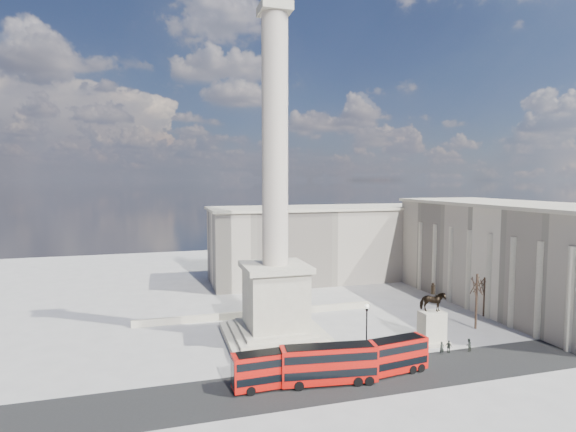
{
  "coord_description": "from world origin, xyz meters",
  "views": [
    {
      "loc": [
        -15.55,
        -55.13,
        22.52
      ],
      "look_at": [
        1.17,
        2.59,
        17.74
      ],
      "focal_mm": 28.0,
      "sensor_mm": 36.0,
      "label": 1
    }
  ],
  "objects_px": {
    "pedestrian_walking": "(442,348)",
    "red_bus_b": "(329,364)",
    "equestrian_statue": "(432,323)",
    "pedestrian_standing": "(469,345)",
    "red_bus_a": "(279,368)",
    "victorian_lamp": "(367,327)",
    "red_bus_c": "(388,356)",
    "pedestrian_crossing": "(449,347)",
    "nelsons_column": "(275,249)"
  },
  "relations": [
    {
      "from": "red_bus_c",
      "to": "victorian_lamp",
      "type": "height_order",
      "value": "victorian_lamp"
    },
    {
      "from": "red_bus_c",
      "to": "pedestrian_standing",
      "type": "xyz_separation_m",
      "value": [
        13.72,
        3.34,
        -1.29
      ]
    },
    {
      "from": "red_bus_c",
      "to": "pedestrian_crossing",
      "type": "height_order",
      "value": "red_bus_c"
    },
    {
      "from": "equestrian_statue",
      "to": "pedestrian_standing",
      "type": "height_order",
      "value": "equestrian_statue"
    },
    {
      "from": "red_bus_b",
      "to": "pedestrian_walking",
      "type": "bearing_deg",
      "value": 19.42
    },
    {
      "from": "red_bus_a",
      "to": "equestrian_statue",
      "type": "distance_m",
      "value": 24.54
    },
    {
      "from": "nelsons_column",
      "to": "equestrian_statue",
      "type": "relative_size",
      "value": 5.82
    },
    {
      "from": "red_bus_a",
      "to": "pedestrian_standing",
      "type": "distance_m",
      "value": 26.83
    },
    {
      "from": "victorian_lamp",
      "to": "pedestrian_walking",
      "type": "distance_m",
      "value": 10.66
    },
    {
      "from": "red_bus_b",
      "to": "red_bus_c",
      "type": "xyz_separation_m",
      "value": [
        7.37,
        0.35,
        -0.12
      ]
    },
    {
      "from": "red_bus_a",
      "to": "pedestrian_walking",
      "type": "height_order",
      "value": "red_bus_a"
    },
    {
      "from": "nelsons_column",
      "to": "pedestrian_standing",
      "type": "xyz_separation_m",
      "value": [
        23.32,
        -11.5,
        -12.04
      ]
    },
    {
      "from": "red_bus_b",
      "to": "victorian_lamp",
      "type": "xyz_separation_m",
      "value": [
        7.0,
        5.12,
        1.89
      ]
    },
    {
      "from": "pedestrian_crossing",
      "to": "red_bus_b",
      "type": "bearing_deg",
      "value": 75.92
    },
    {
      "from": "pedestrian_walking",
      "to": "pedestrian_crossing",
      "type": "xyz_separation_m",
      "value": [
        1.25,
        0.28,
        -0.04
      ]
    },
    {
      "from": "red_bus_a",
      "to": "red_bus_b",
      "type": "distance_m",
      "value": 5.63
    },
    {
      "from": "red_bus_c",
      "to": "pedestrian_walking",
      "type": "distance_m",
      "value": 10.3
    },
    {
      "from": "nelsons_column",
      "to": "red_bus_c",
      "type": "height_order",
      "value": "nelsons_column"
    },
    {
      "from": "pedestrian_standing",
      "to": "red_bus_c",
      "type": "bearing_deg",
      "value": 2.09
    },
    {
      "from": "red_bus_a",
      "to": "pedestrian_crossing",
      "type": "distance_m",
      "value": 24.08
    },
    {
      "from": "red_bus_c",
      "to": "pedestrian_crossing",
      "type": "xyz_separation_m",
      "value": [
        10.91,
        3.62,
        -1.33
      ]
    },
    {
      "from": "red_bus_b",
      "to": "victorian_lamp",
      "type": "relative_size",
      "value": 1.55
    },
    {
      "from": "nelsons_column",
      "to": "equestrian_statue",
      "type": "bearing_deg",
      "value": -20.79
    },
    {
      "from": "victorian_lamp",
      "to": "red_bus_c",
      "type": "bearing_deg",
      "value": -85.59
    },
    {
      "from": "nelsons_column",
      "to": "victorian_lamp",
      "type": "relative_size",
      "value": 7.02
    },
    {
      "from": "red_bus_a",
      "to": "equestrian_statue",
      "type": "xyz_separation_m",
      "value": [
        23.61,
        6.64,
        0.85
      ]
    },
    {
      "from": "nelsons_column",
      "to": "victorian_lamp",
      "type": "distance_m",
      "value": 16.21
    },
    {
      "from": "victorian_lamp",
      "to": "pedestrian_walking",
      "type": "bearing_deg",
      "value": -8.13
    },
    {
      "from": "red_bus_c",
      "to": "victorian_lamp",
      "type": "relative_size",
      "value": 1.46
    },
    {
      "from": "red_bus_a",
      "to": "pedestrian_walking",
      "type": "xyz_separation_m",
      "value": [
        22.59,
        2.84,
        -1.27
      ]
    },
    {
      "from": "equestrian_statue",
      "to": "pedestrian_standing",
      "type": "relative_size",
      "value": 4.89
    },
    {
      "from": "nelsons_column",
      "to": "red_bus_c",
      "type": "relative_size",
      "value": 4.8
    },
    {
      "from": "red_bus_c",
      "to": "victorian_lamp",
      "type": "distance_m",
      "value": 5.19
    },
    {
      "from": "red_bus_b",
      "to": "pedestrian_standing",
      "type": "relative_size",
      "value": 6.27
    },
    {
      "from": "pedestrian_walking",
      "to": "victorian_lamp",
      "type": "bearing_deg",
      "value": 175.16
    },
    {
      "from": "pedestrian_walking",
      "to": "red_bus_b",
      "type": "bearing_deg",
      "value": -164.48
    },
    {
      "from": "victorian_lamp",
      "to": "pedestrian_crossing",
      "type": "bearing_deg",
      "value": -5.83
    },
    {
      "from": "red_bus_a",
      "to": "red_bus_b",
      "type": "bearing_deg",
      "value": -10.63
    },
    {
      "from": "red_bus_a",
      "to": "victorian_lamp",
      "type": "relative_size",
      "value": 1.43
    },
    {
      "from": "equestrian_statue",
      "to": "victorian_lamp",
      "type": "bearing_deg",
      "value": -167.91
    },
    {
      "from": "nelsons_column",
      "to": "victorian_lamp",
      "type": "xyz_separation_m",
      "value": [
        9.23,
        -10.07,
        -8.74
      ]
    },
    {
      "from": "red_bus_b",
      "to": "equestrian_statue",
      "type": "relative_size",
      "value": 1.28
    },
    {
      "from": "red_bus_b",
      "to": "pedestrian_crossing",
      "type": "distance_m",
      "value": 18.76
    },
    {
      "from": "nelsons_column",
      "to": "pedestrian_walking",
      "type": "height_order",
      "value": "nelsons_column"
    },
    {
      "from": "victorian_lamp",
      "to": "pedestrian_crossing",
      "type": "xyz_separation_m",
      "value": [
        11.28,
        -1.15,
        -3.34
      ]
    },
    {
      "from": "red_bus_c",
      "to": "red_bus_b",
      "type": "bearing_deg",
      "value": 174.97
    },
    {
      "from": "nelsons_column",
      "to": "red_bus_a",
      "type": "relative_size",
      "value": 4.92
    },
    {
      "from": "victorian_lamp",
      "to": "nelsons_column",
      "type": "bearing_deg",
      "value": 132.51
    },
    {
      "from": "nelsons_column",
      "to": "equestrian_statue",
      "type": "height_order",
      "value": "nelsons_column"
    },
    {
      "from": "pedestrian_walking",
      "to": "pedestrian_standing",
      "type": "distance_m",
      "value": 4.06
    }
  ]
}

